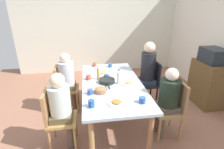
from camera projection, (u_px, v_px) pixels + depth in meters
name	position (u px, v px, depth m)	size (l,w,h in m)	color
ground_plane	(112.00, 120.00, 3.21)	(6.19, 6.19, 0.00)	#94644D
wall_left	(99.00, 28.00, 5.14)	(0.12, 4.76, 2.60)	silver
dining_table	(112.00, 87.00, 2.96)	(1.93, 0.98, 0.74)	#A9BCCB
chair_0	(56.00, 116.00, 2.46)	(0.40, 0.40, 0.90)	#B3894A
person_0	(61.00, 104.00, 2.40)	(0.30, 0.30, 1.15)	#575645
chair_1	(63.00, 86.00, 3.34)	(0.40, 0.40, 0.90)	#B27952
person_1	(67.00, 77.00, 3.29)	(0.30, 0.30, 1.15)	brown
chair_2	(151.00, 81.00, 3.58)	(0.40, 0.40, 0.90)	black
person_2	(147.00, 69.00, 3.46)	(0.30, 0.30, 1.31)	#253146
chair_3	(172.00, 106.00, 2.69)	(0.40, 0.40, 0.90)	#AC8650
person_3	(168.00, 97.00, 2.61)	(0.30, 0.30, 1.13)	brown
plate_0	(129.00, 83.00, 2.90)	(0.24, 0.24, 0.04)	silver
plate_1	(104.00, 73.00, 3.29)	(0.24, 0.24, 0.04)	#ECE3C4
plate_2	(117.00, 102.00, 2.33)	(0.25, 0.25, 0.04)	white
bowl_0	(100.00, 90.00, 2.60)	(0.18, 0.18, 0.08)	#9A6849
serving_pan	(107.00, 81.00, 2.93)	(0.45, 0.27, 0.06)	black
cup_0	(88.00, 77.00, 3.05)	(0.12, 0.09, 0.08)	#D04A41
cup_1	(91.00, 104.00, 2.24)	(0.12, 0.08, 0.09)	#284F9E
cup_2	(110.00, 65.00, 3.65)	(0.12, 0.08, 0.08)	#2F61A3
cup_3	(107.00, 77.00, 3.07)	(0.12, 0.09, 0.08)	#2B4F98
cup_4	(90.00, 92.00, 2.56)	(0.12, 0.08, 0.07)	#3C5196
cup_5	(142.00, 100.00, 2.34)	(0.12, 0.09, 0.08)	#2D589D
cup_6	(95.00, 64.00, 3.69)	(0.12, 0.08, 0.08)	#C85535
bottle_0	(119.00, 77.00, 2.86)	(0.06, 0.06, 0.25)	silver
bottle_1	(98.00, 73.00, 3.02)	(0.05, 0.05, 0.24)	tan
side_cabinet	(207.00, 83.00, 3.59)	(0.70, 0.44, 0.90)	brown
microwave	(214.00, 56.00, 3.37)	(0.48, 0.36, 0.28)	#1F262E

